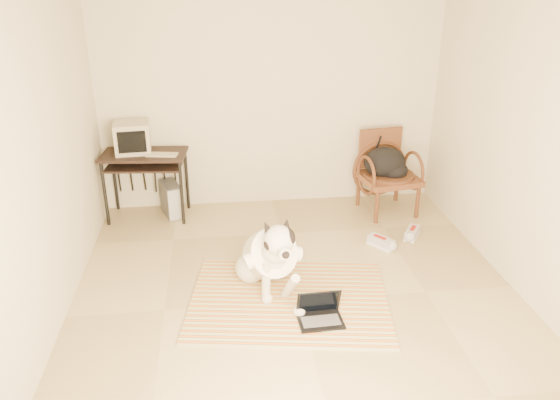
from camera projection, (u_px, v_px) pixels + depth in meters
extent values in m
plane|color=tan|center=(298.00, 301.00, 4.84)|extent=(4.50, 4.50, 0.00)
plane|color=beige|center=(271.00, 94.00, 6.35)|extent=(4.50, 0.00, 4.50)
plane|color=beige|center=(384.00, 334.00, 2.26)|extent=(4.50, 0.00, 4.50)
plane|color=beige|center=(37.00, 167.00, 4.08)|extent=(0.00, 4.50, 4.50)
plane|color=beige|center=(539.00, 148.00, 4.52)|extent=(0.00, 4.50, 4.50)
cube|color=orange|center=(288.00, 338.00, 4.35)|extent=(1.76, 0.53, 0.02)
cube|color=#447F3E|center=(289.00, 318.00, 4.60)|extent=(1.76, 0.53, 0.02)
cube|color=#6B3573|center=(289.00, 300.00, 4.84)|extent=(1.76, 0.53, 0.02)
cube|color=#F3E74C|center=(290.00, 284.00, 5.08)|extent=(1.76, 0.53, 0.02)
cube|color=tan|center=(290.00, 269.00, 5.33)|extent=(1.76, 0.53, 0.02)
sphere|color=silver|center=(250.00, 268.00, 5.09)|extent=(0.28, 0.28, 0.28)
sphere|color=silver|center=(278.00, 263.00, 5.16)|extent=(0.28, 0.28, 0.28)
ellipsoid|color=silver|center=(265.00, 264.00, 5.10)|extent=(0.35, 0.32, 0.28)
ellipsoid|color=silver|center=(270.00, 255.00, 4.88)|extent=(0.46, 0.70, 0.61)
cylinder|color=white|center=(269.00, 254.00, 4.89)|extent=(0.51, 0.62, 0.56)
sphere|color=silver|center=(276.00, 251.00, 4.67)|extent=(0.24, 0.24, 0.24)
sphere|color=silver|center=(279.00, 240.00, 4.53)|extent=(0.26, 0.26, 0.26)
ellipsoid|color=black|center=(283.00, 238.00, 4.53)|extent=(0.20, 0.23, 0.19)
cylinder|color=silver|center=(283.00, 251.00, 4.45)|extent=(0.13, 0.15, 0.11)
sphere|color=black|center=(286.00, 255.00, 4.38)|extent=(0.06, 0.06, 0.06)
cone|color=black|center=(267.00, 228.00, 4.51)|extent=(0.13, 0.14, 0.16)
cone|color=black|center=(286.00, 225.00, 4.56)|extent=(0.13, 0.15, 0.16)
torus|color=white|center=(276.00, 247.00, 4.63)|extent=(0.25, 0.16, 0.21)
cylinder|color=silver|center=(266.00, 281.00, 4.74)|extent=(0.10, 0.13, 0.39)
cylinder|color=silver|center=(290.00, 287.00, 4.70)|extent=(0.14, 0.36, 0.40)
sphere|color=silver|center=(267.00, 299.00, 4.79)|extent=(0.10, 0.10, 0.10)
sphere|color=silver|center=(299.00, 311.00, 4.61)|extent=(0.10, 0.10, 0.10)
cone|color=black|center=(256.00, 262.00, 5.36)|extent=(0.25, 0.38, 0.10)
cube|color=black|center=(321.00, 321.00, 4.52)|extent=(0.38, 0.27, 0.02)
cube|color=#515154|center=(321.00, 321.00, 4.51)|extent=(0.32, 0.16, 0.00)
cube|color=black|center=(318.00, 302.00, 4.55)|extent=(0.37, 0.10, 0.24)
cube|color=black|center=(319.00, 302.00, 4.54)|extent=(0.33, 0.08, 0.21)
cube|color=black|center=(144.00, 154.00, 6.16)|extent=(0.99, 0.61, 0.03)
cube|color=black|center=(144.00, 166.00, 6.16)|extent=(0.87, 0.50, 0.02)
cylinder|color=black|center=(105.00, 194.00, 6.10)|extent=(0.04, 0.04, 0.75)
cylinder|color=black|center=(115.00, 180.00, 6.50)|extent=(0.04, 0.04, 0.75)
cylinder|color=black|center=(182.00, 194.00, 6.12)|extent=(0.04, 0.04, 0.75)
cylinder|color=black|center=(187.00, 179.00, 6.52)|extent=(0.04, 0.04, 0.75)
cube|color=tan|center=(132.00, 137.00, 6.13)|extent=(0.42, 0.40, 0.34)
cube|color=black|center=(132.00, 142.00, 5.96)|extent=(0.30, 0.04, 0.24)
cube|color=tan|center=(162.00, 155.00, 6.07)|extent=(0.36, 0.19, 0.02)
cube|color=#515154|center=(171.00, 199.00, 6.45)|extent=(0.29, 0.44, 0.39)
cube|color=#B5B6BA|center=(176.00, 205.00, 6.28)|extent=(0.16, 0.06, 0.37)
cube|color=brown|center=(389.00, 178.00, 6.43)|extent=(0.72, 0.70, 0.07)
cylinder|color=#3C1E10|center=(389.00, 175.00, 6.41)|extent=(0.59, 0.59, 0.04)
cube|color=brown|center=(380.00, 148.00, 6.56)|extent=(0.54, 0.13, 0.48)
cylinder|color=#3C1E10|center=(377.00, 207.00, 6.22)|extent=(0.05, 0.05, 0.39)
cylinder|color=#3C1E10|center=(358.00, 190.00, 6.68)|extent=(0.05, 0.05, 0.39)
cylinder|color=#3C1E10|center=(418.00, 202.00, 6.35)|extent=(0.05, 0.05, 0.39)
cylinder|color=#3C1E10|center=(397.00, 186.00, 6.81)|extent=(0.05, 0.05, 0.39)
ellipsoid|color=black|center=(385.00, 162.00, 6.35)|extent=(0.49, 0.40, 0.36)
ellipsoid|color=black|center=(395.00, 170.00, 6.32)|extent=(0.30, 0.25, 0.21)
cube|color=silver|center=(381.00, 245.00, 5.77)|extent=(0.28, 0.31, 0.03)
cube|color=#97969C|center=(381.00, 242.00, 5.75)|extent=(0.27, 0.30, 0.09)
cube|color=maroon|center=(381.00, 238.00, 5.74)|extent=(0.13, 0.15, 0.02)
cube|color=silver|center=(412.00, 236.00, 5.97)|extent=(0.26, 0.30, 0.03)
cube|color=#97969C|center=(412.00, 233.00, 5.95)|extent=(0.25, 0.29, 0.09)
cube|color=maroon|center=(413.00, 229.00, 5.94)|extent=(0.12, 0.15, 0.02)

